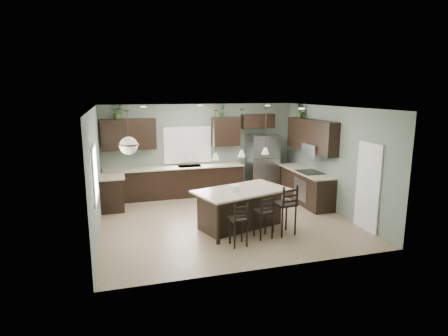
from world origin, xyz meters
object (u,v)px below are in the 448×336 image
serving_dish (234,188)px  plant_back_left (118,112)px  kitchen_island (241,209)px  bar_stool_left (238,224)px  bar_stool_center (263,216)px  refrigerator (262,163)px  bar_stool_right (285,209)px

serving_dish → plant_back_left: 4.36m
kitchen_island → bar_stool_left: size_ratio=2.21×
serving_dish → bar_stool_left: (-0.20, -0.93, -0.52)m
bar_stool_left → bar_stool_center: 0.71m
serving_dish → kitchen_island: bearing=17.5°
refrigerator → bar_stool_center: size_ratio=1.86×
refrigerator → kitchen_island: 3.39m
bar_stool_center → bar_stool_right: 0.55m
refrigerator → bar_stool_center: refrigerator is taller
serving_dish → bar_stool_left: serving_dish is taller
kitchen_island → bar_stool_left: 1.07m
bar_stool_center → bar_stool_right: bearing=-0.5°
plant_back_left → bar_stool_center: bearing=-53.4°
refrigerator → bar_stool_left: bearing=-118.3°
kitchen_island → plant_back_left: bearing=112.3°
bar_stool_left → plant_back_left: (-2.25, 4.16, 2.13)m
bar_stool_left → bar_stool_center: bar_stool_center is taller
serving_dish → bar_stool_center: bearing=-56.2°
refrigerator → kitchen_island: bearing=-120.4°
refrigerator → serving_dish: size_ratio=7.71×
serving_dish → bar_stool_center: size_ratio=0.24×
refrigerator → kitchen_island: refrigerator is taller
bar_stool_left → serving_dish: bearing=74.0°
serving_dish → plant_back_left: plant_back_left is taller
refrigerator → bar_stool_left: size_ratio=1.93×
bar_stool_left → refrigerator: bearing=58.1°
bar_stool_left → bar_stool_center: (0.66, 0.25, 0.02)m
refrigerator → serving_dish: refrigerator is taller
bar_stool_right → plant_back_left: plant_back_left is taller
refrigerator → bar_stool_center: (-1.43, -3.63, -0.43)m
serving_dish → bar_stool_left: bearing=-102.4°
refrigerator → bar_stool_center: 3.93m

